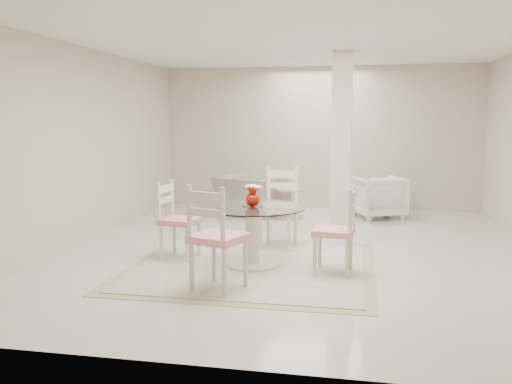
% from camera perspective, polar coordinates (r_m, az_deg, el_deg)
% --- Properties ---
extents(ground, '(7.00, 7.00, 0.00)m').
position_cam_1_polar(ground, '(7.19, 4.34, -6.09)').
color(ground, silver).
rests_on(ground, ground).
extents(room_shell, '(6.02, 7.02, 2.71)m').
position_cam_1_polar(room_shell, '(6.98, 4.50, 8.87)').
color(room_shell, beige).
rests_on(room_shell, ground).
extents(column, '(0.30, 0.30, 2.70)m').
position_cam_1_polar(column, '(8.25, 8.97, 5.10)').
color(column, beige).
rests_on(column, ground).
extents(area_rug, '(2.81, 2.81, 0.02)m').
position_cam_1_polar(area_rug, '(6.39, -0.35, -7.74)').
color(area_rug, tan).
rests_on(area_rug, ground).
extents(dining_table, '(1.22, 1.22, 0.71)m').
position_cam_1_polar(dining_table, '(6.31, -0.35, -4.66)').
color(dining_table, beige).
rests_on(dining_table, ground).
extents(red_vase, '(0.20, 0.17, 0.26)m').
position_cam_1_polar(red_vase, '(6.23, -0.34, -0.44)').
color(red_vase, '#9D1304').
rests_on(red_vase, dining_table).
extents(dining_chair_east, '(0.46, 0.46, 1.07)m').
position_cam_1_polar(dining_chair_east, '(5.99, 8.83, -3.41)').
color(dining_chair_east, beige).
rests_on(dining_chair_east, ground).
extents(dining_chair_north, '(0.52, 0.52, 1.18)m').
position_cam_1_polar(dining_chair_north, '(7.22, 2.52, -0.97)').
color(dining_chair_north, beige).
rests_on(dining_chair_north, ground).
extents(dining_chair_west, '(0.47, 0.47, 1.05)m').
position_cam_1_polar(dining_chair_west, '(6.69, -8.53, -2.32)').
color(dining_chair_west, beige).
rests_on(dining_chair_west, ground).
extents(dining_chair_south, '(0.61, 0.61, 1.19)m').
position_cam_1_polar(dining_chair_south, '(5.33, -4.43, -4.05)').
color(dining_chair_south, beige).
rests_on(dining_chair_south, ground).
extents(recliner_taupe, '(1.35, 1.27, 0.70)m').
position_cam_1_polar(recliner_taupe, '(9.70, -0.62, -0.37)').
color(recliner_taupe, gray).
rests_on(recliner_taupe, ground).
extents(armchair_white, '(1.03, 1.04, 0.73)m').
position_cam_1_polar(armchair_white, '(9.69, 12.74, -0.48)').
color(armchair_white, white).
rests_on(armchair_white, ground).
extents(side_table, '(0.50, 0.50, 0.52)m').
position_cam_1_polar(side_table, '(9.39, 3.53, -1.33)').
color(side_table, tan).
rests_on(side_table, ground).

